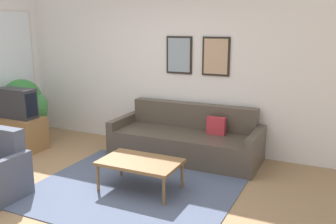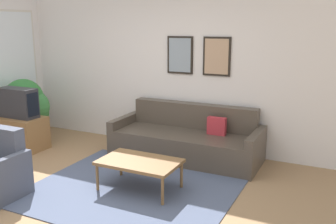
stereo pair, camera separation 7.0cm
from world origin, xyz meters
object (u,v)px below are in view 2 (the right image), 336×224
(couch, at_px, (187,140))
(tv, at_px, (18,103))
(coffee_table, at_px, (140,163))
(potted_plant_tall, at_px, (24,100))

(couch, height_order, tv, tv)
(couch, xyz_separation_m, coffee_table, (-0.06, -1.35, 0.08))
(tv, xyz_separation_m, potted_plant_tall, (-0.29, 0.39, -0.05))
(tv, bearing_deg, couch, 17.17)
(couch, relative_size, coffee_table, 2.33)
(coffee_table, bearing_deg, couch, 87.34)
(tv, distance_m, potted_plant_tall, 0.49)
(couch, xyz_separation_m, potted_plant_tall, (-2.95, -0.43, 0.46))
(couch, distance_m, potted_plant_tall, 3.01)
(couch, relative_size, tv, 3.42)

